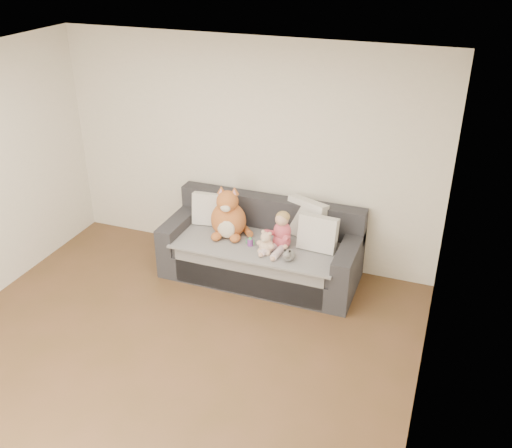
# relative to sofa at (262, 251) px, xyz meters

# --- Properties ---
(room_shell) EXTENTS (5.00, 5.00, 5.00)m
(room_shell) POSITION_rel_sofa_xyz_m (-0.35, -1.64, 0.99)
(room_shell) COLOR brown
(room_shell) RESTS_ON ground
(sofa) EXTENTS (2.20, 0.94, 0.85)m
(sofa) POSITION_rel_sofa_xyz_m (0.00, 0.00, 0.00)
(sofa) COLOR #29282D
(sofa) RESTS_ON ground
(cushion_left) EXTENTS (0.44, 0.25, 0.39)m
(cushion_left) POSITION_rel_sofa_xyz_m (-0.69, 0.14, 0.35)
(cushion_left) COLOR silver
(cushion_left) RESTS_ON sofa
(cushion_right_back) EXTENTS (0.52, 0.38, 0.45)m
(cushion_right_back) POSITION_rel_sofa_xyz_m (0.44, 0.23, 0.38)
(cushion_right_back) COLOR silver
(cushion_right_back) RESTS_ON sofa
(cushion_right_front) EXTENTS (0.43, 0.22, 0.40)m
(cushion_right_front) POSITION_rel_sofa_xyz_m (0.64, -0.01, 0.36)
(cushion_right_front) COLOR silver
(cushion_right_front) RESTS_ON sofa
(toddler) EXTENTS (0.30, 0.44, 0.43)m
(toddler) POSITION_rel_sofa_xyz_m (0.26, -0.13, 0.34)
(toddler) COLOR #BF4365
(toddler) RESTS_ON sofa
(plush_cat) EXTENTS (0.50, 0.47, 0.62)m
(plush_cat) POSITION_rel_sofa_xyz_m (-0.38, -0.06, 0.39)
(plush_cat) COLOR #A85B25
(plush_cat) RESTS_ON sofa
(teddy_bear) EXTENTS (0.21, 0.16, 0.26)m
(teddy_bear) POSITION_rel_sofa_xyz_m (0.15, -0.27, 0.27)
(teddy_bear) COLOR #D1B091
(teddy_bear) RESTS_ON sofa
(plush_cow) EXTENTS (0.13, 0.20, 0.16)m
(plush_cow) POSITION_rel_sofa_xyz_m (0.42, -0.35, 0.23)
(plush_cow) COLOR white
(plush_cow) RESTS_ON sofa
(sippy_cup) EXTENTS (0.10, 0.06, 0.11)m
(sippy_cup) POSITION_rel_sofa_xyz_m (-0.06, -0.20, 0.22)
(sippy_cup) COLOR purple
(sippy_cup) RESTS_ON sofa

